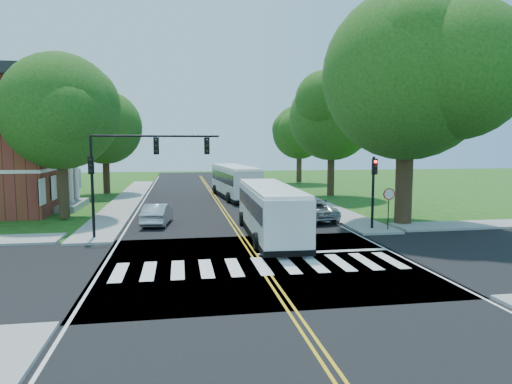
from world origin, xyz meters
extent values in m
plane|color=#154C13|center=(0.00, 0.00, 0.00)|extent=(140.00, 140.00, 0.00)
cube|color=black|center=(0.00, 18.00, 0.01)|extent=(14.00, 96.00, 0.01)
cube|color=black|center=(0.00, 0.00, 0.01)|extent=(60.00, 12.00, 0.01)
cube|color=gold|center=(0.00, 22.00, 0.01)|extent=(0.36, 70.00, 0.01)
cube|color=silver|center=(-6.80, 22.00, 0.01)|extent=(0.12, 70.00, 0.01)
cube|color=silver|center=(6.80, 22.00, 0.01)|extent=(0.12, 70.00, 0.01)
cube|color=silver|center=(0.00, -0.50, 0.02)|extent=(12.60, 3.00, 0.01)
cube|color=silver|center=(3.50, 1.60, 0.02)|extent=(6.60, 0.40, 0.01)
cube|color=gray|center=(-8.30, 25.00, 0.07)|extent=(2.60, 40.00, 0.15)
cube|color=gray|center=(8.30, 25.00, 0.07)|extent=(2.60, 40.00, 0.15)
cylinder|color=#372416|center=(11.00, 8.00, 3.15)|extent=(1.10, 1.10, 6.00)
sphere|color=#37671E|center=(11.00, 8.00, 9.66)|extent=(10.80, 10.80, 10.80)
cylinder|color=#372416|center=(-11.50, 14.00, 2.55)|extent=(0.70, 0.70, 4.80)
sphere|color=#37671E|center=(-11.50, 14.00, 7.55)|extent=(8.00, 8.00, 8.00)
cylinder|color=#372416|center=(-11.00, 30.00, 2.35)|extent=(0.70, 0.70, 4.40)
sphere|color=#37671E|center=(-11.00, 30.00, 7.02)|extent=(7.60, 7.60, 7.60)
cylinder|color=#372416|center=(11.50, 24.00, 2.65)|extent=(0.70, 0.70, 5.00)
sphere|color=#37671E|center=(11.50, 24.00, 7.88)|extent=(8.40, 8.40, 8.40)
cylinder|color=#372416|center=(12.50, 40.00, 2.35)|extent=(0.70, 0.70, 4.40)
sphere|color=#37671E|center=(12.50, 40.00, 6.89)|extent=(7.20, 7.20, 7.20)
cube|color=silver|center=(-12.40, 20.00, 4.40)|extent=(1.40, 6.00, 0.45)
cube|color=gray|center=(-12.40, 20.00, 0.25)|extent=(1.80, 6.00, 0.50)
cylinder|color=silver|center=(-12.40, 17.80, 2.10)|extent=(0.50, 0.50, 4.20)
cylinder|color=silver|center=(-12.40, 20.00, 2.10)|extent=(0.50, 0.50, 4.20)
cylinder|color=silver|center=(-12.40, 22.20, 2.10)|extent=(0.50, 0.50, 4.20)
cylinder|color=black|center=(-8.20, 6.50, 2.45)|extent=(0.16, 0.16, 4.60)
cube|color=black|center=(-8.20, 6.35, 4.15)|extent=(0.30, 0.22, 0.95)
sphere|color=black|center=(-8.20, 6.21, 4.45)|extent=(0.18, 0.18, 0.18)
cylinder|color=black|center=(-4.70, 6.50, 5.75)|extent=(7.00, 0.12, 0.12)
cube|color=black|center=(-4.70, 6.35, 5.20)|extent=(0.30, 0.22, 0.95)
cube|color=black|center=(-1.90, 6.35, 5.20)|extent=(0.30, 0.22, 0.95)
cylinder|color=black|center=(8.20, 6.50, 2.35)|extent=(0.16, 0.16, 4.40)
cube|color=black|center=(8.20, 6.35, 3.95)|extent=(0.30, 0.22, 0.95)
sphere|color=#FF0A05|center=(8.20, 6.21, 4.25)|extent=(0.18, 0.18, 0.18)
cylinder|color=black|center=(9.00, 6.00, 1.25)|extent=(0.06, 0.06, 2.20)
cylinder|color=#A50A07|center=(9.00, 5.97, 2.30)|extent=(0.76, 0.04, 0.76)
cube|color=white|center=(1.63, 5.78, 1.48)|extent=(2.77, 11.21, 2.60)
cube|color=black|center=(1.63, 5.78, 1.95)|extent=(2.82, 10.44, 0.90)
cube|color=black|center=(1.82, 11.39, 1.81)|extent=(2.31, 0.18, 1.51)
cube|color=orange|center=(1.82, 11.39, 2.66)|extent=(1.61, 0.15, 0.30)
cube|color=black|center=(1.63, 5.78, 0.32)|extent=(2.83, 11.32, 0.28)
cube|color=white|center=(1.63, 5.78, 2.83)|extent=(2.72, 10.88, 0.21)
cylinder|color=black|center=(2.98, 9.42, 0.47)|extent=(0.33, 0.92, 0.91)
cylinder|color=black|center=(0.53, 9.50, 0.47)|extent=(0.33, 0.92, 0.91)
cylinder|color=black|center=(2.75, 2.34, 0.47)|extent=(0.33, 0.92, 0.91)
cylinder|color=black|center=(0.30, 2.42, 0.47)|extent=(0.33, 0.92, 0.91)
cube|color=white|center=(1.93, 24.89, 1.59)|extent=(3.61, 12.19, 2.80)
cube|color=black|center=(1.93, 24.89, 2.10)|extent=(3.61, 11.36, 0.97)
cube|color=black|center=(1.41, 30.92, 1.95)|extent=(2.49, 0.31, 1.63)
cube|color=orange|center=(1.41, 30.92, 2.86)|extent=(1.73, 0.25, 0.33)
cube|color=black|center=(1.93, 24.89, 0.35)|extent=(3.67, 12.29, 0.31)
cube|color=white|center=(1.93, 24.89, 3.05)|extent=(3.53, 11.83, 0.22)
cylinder|color=black|center=(2.91, 28.96, 0.50)|extent=(0.41, 1.00, 0.98)
cylinder|color=black|center=(0.27, 28.73, 0.50)|extent=(0.41, 1.00, 0.98)
cylinder|color=black|center=(3.56, 21.35, 0.50)|extent=(0.41, 1.00, 0.98)
cylinder|color=black|center=(0.92, 21.13, 0.50)|extent=(0.41, 1.00, 0.98)
imported|color=#B3B5BB|center=(-4.93, 10.67, 0.72)|extent=(2.02, 4.43, 1.41)
imported|color=silver|center=(5.44, 10.63, 0.72)|extent=(3.20, 5.41, 1.41)
imported|color=black|center=(5.64, 13.46, 0.70)|extent=(2.79, 5.00, 1.37)
camera|label=1|loc=(-3.47, -19.62, 5.31)|focal=32.00mm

